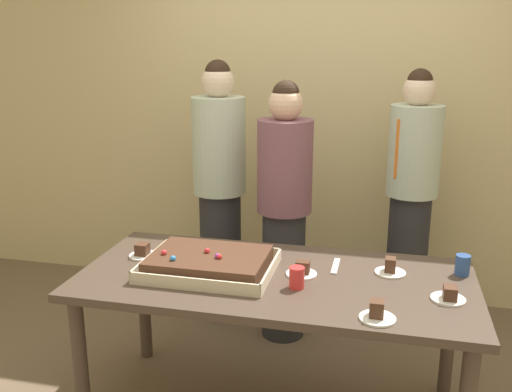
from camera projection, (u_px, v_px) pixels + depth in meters
The scene contains 14 objects.
interior_back_panel at pixel (321, 92), 4.03m from camera, with size 8.00×0.12×3.00m, color #CCB784.
party_table at pixel (275, 292), 2.75m from camera, with size 1.89×0.88×0.76m.
sheet_cake at pixel (209, 263), 2.76m from camera, with size 0.63×0.47×0.11m.
plated_slice_near_left at pixel (449, 296), 2.46m from camera, with size 0.15×0.15×0.07m.
plated_slice_near_right at pixel (390, 269), 2.74m from camera, with size 0.15×0.15×0.08m.
plated_slice_far_left at pixel (302, 271), 2.73m from camera, with size 0.15×0.15×0.07m.
plated_slice_far_right at pixel (143, 252), 2.96m from camera, with size 0.15×0.15×0.07m.
plated_slice_center_front at pixel (377, 313), 2.29m from camera, with size 0.15×0.15×0.08m.
drink_cup_nearest at pixel (297, 278), 2.58m from camera, with size 0.07×0.07×0.10m, color red.
drink_cup_middle at pixel (463, 265), 2.72m from camera, with size 0.07×0.07×0.10m, color #2D5199.
cake_server_utensil at pixel (336, 266), 2.83m from camera, with size 0.03×0.20×0.01m, color silver.
person_serving_front at pixel (284, 210), 3.49m from camera, with size 0.34×0.34×1.63m.
person_green_shirt_behind at pixel (411, 198), 3.61m from camera, with size 0.33×0.33×1.69m.
person_striped_tie_right at pixel (220, 189), 3.74m from camera, with size 0.35×0.35×1.74m.
Camera 1 is at (0.50, -2.47, 1.86)m, focal length 39.73 mm.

